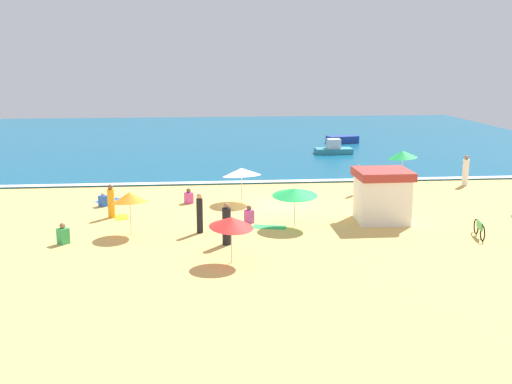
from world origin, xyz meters
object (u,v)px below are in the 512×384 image
(beachgoer_1, at_px, (466,171))
(small_boat_0, at_px, (342,139))
(parked_bicycle, at_px, (479,229))
(beachgoer_4, at_px, (227,225))
(lifeguard_cabana, at_px, (382,195))
(beachgoer_3, at_px, (249,215))
(beachgoer_10, at_px, (200,213))
(beach_umbrella_3, at_px, (403,154))
(beach_umbrella_4, at_px, (231,222))
(beach_umbrella_0, at_px, (295,192))
(beach_umbrella_2, at_px, (242,172))
(beach_umbrella_1, at_px, (130,198))
(beachgoer_6, at_px, (189,197))
(small_boat_1, at_px, (334,149))
(beachgoer_7, at_px, (111,202))
(beachgoer_9, at_px, (358,180))
(beachgoer_2, at_px, (63,235))
(beachgoer_8, at_px, (103,200))

(beachgoer_1, distance_m, small_boat_0, 19.42)
(parked_bicycle, bearing_deg, beachgoer_4, -179.57)
(lifeguard_cabana, xyz_separation_m, beachgoer_3, (-6.51, 0.26, -0.93))
(beachgoer_10, height_order, small_boat_0, beachgoer_10)
(beach_umbrella_3, xyz_separation_m, beach_umbrella_4, (-11.50, -13.83, -0.31))
(beach_umbrella_0, height_order, beach_umbrella_2, beach_umbrella_2)
(beach_umbrella_0, distance_m, beach_umbrella_1, 7.66)
(beach_umbrella_1, height_order, parked_bicycle, beach_umbrella_1)
(beach_umbrella_2, distance_m, parked_bicycle, 12.81)
(beachgoer_6, xyz_separation_m, small_boat_1, (11.72, 16.09, 0.12))
(lifeguard_cabana, xyz_separation_m, beachgoer_1, (7.78, 7.82, -0.41))
(beachgoer_4, xyz_separation_m, beachgoer_7, (-5.60, 5.05, -0.04))
(beachgoer_3, bearing_deg, beachgoer_9, 39.93)
(beachgoer_2, bearing_deg, beach_umbrella_2, 40.22)
(beachgoer_2, relative_size, beachgoer_8, 1.21)
(beach_umbrella_0, relative_size, beach_umbrella_3, 1.14)
(beach_umbrella_4, bearing_deg, beach_umbrella_2, 83.87)
(beach_umbrella_3, distance_m, beachgoer_1, 4.11)
(beach_umbrella_0, xyz_separation_m, beach_umbrella_2, (-2.17, 5.22, 0.02))
(beach_umbrella_3, height_order, beachgoer_6, beach_umbrella_3)
(beach_umbrella_1, bearing_deg, beach_umbrella_3, 30.99)
(beachgoer_4, height_order, beachgoer_8, beachgoer_4)
(beach_umbrella_0, relative_size, beach_umbrella_4, 1.06)
(parked_bicycle, bearing_deg, beach_umbrella_3, 88.89)
(beachgoer_10, bearing_deg, beachgoer_2, -169.01)
(beachgoer_7, bearing_deg, beach_umbrella_4, -52.55)
(beach_umbrella_1, bearing_deg, small_boat_1, 57.02)
(beachgoer_2, xyz_separation_m, beachgoer_7, (1.46, 4.30, 0.41))
(beach_umbrella_0, xyz_separation_m, beachgoer_10, (-4.50, -0.59, -0.78))
(beachgoer_6, xyz_separation_m, beachgoer_8, (-4.62, -0.26, -0.04))
(beach_umbrella_4, distance_m, small_boat_1, 28.04)
(beachgoer_6, bearing_deg, small_boat_0, 58.00)
(parked_bicycle, xyz_separation_m, beachgoer_3, (-10.13, 3.29, 0.01))
(beach_umbrella_3, height_order, small_boat_1, beach_umbrella_3)
(beach_umbrella_4, height_order, beachgoer_6, beach_umbrella_4)
(beach_umbrella_3, xyz_separation_m, beachgoer_10, (-12.75, -9.55, -1.03))
(small_boat_0, bearing_deg, small_boat_1, -109.62)
(beach_umbrella_0, height_order, beachgoer_6, beach_umbrella_0)
(beach_umbrella_2, relative_size, beachgoer_1, 1.51)
(beach_umbrella_4, bearing_deg, beachgoer_6, 100.37)
(beach_umbrella_1, bearing_deg, beachgoer_4, -24.04)
(small_boat_1, bearing_deg, beach_umbrella_1, -122.98)
(beach_umbrella_0, xyz_separation_m, beachgoer_3, (-2.10, 0.88, -1.32))
(lifeguard_cabana, distance_m, beach_umbrella_4, 9.44)
(beachgoer_10, bearing_deg, beachgoer_8, 133.02)
(lifeguard_cabana, bearing_deg, beachgoer_7, 171.74)
(beach_umbrella_1, xyz_separation_m, beach_umbrella_3, (15.88, 9.54, 0.23))
(beachgoer_8, bearing_deg, beachgoer_10, -46.98)
(beach_umbrella_2, relative_size, beach_umbrella_3, 1.28)
(beachgoer_1, bearing_deg, beachgoer_7, -164.46)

